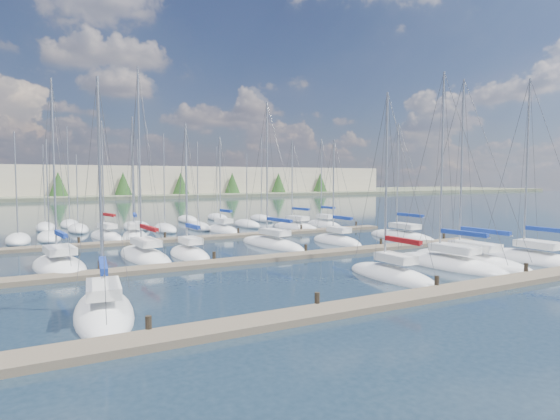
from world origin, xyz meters
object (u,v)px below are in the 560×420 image
sailboat_k (272,244)px  sailboat_q (295,227)px  sailboat_g (533,259)px  sailboat_b (104,312)px  sailboat_o (135,236)px  sailboat_d (392,275)px  sailboat_e (449,264)px  sailboat_j (189,254)px  sailboat_i (145,256)px  sailboat_r (324,225)px  sailboat_p (223,230)px  sailboat_n (106,236)px  sailboat_m (402,237)px  sailboat_f (469,260)px  sailboat_h (59,266)px  sailboat_l (337,241)px

sailboat_k → sailboat_q: (9.33, 11.58, -0.01)m
sailboat_g → sailboat_q: (-4.40, 28.08, -0.01)m
sailboat_b → sailboat_o: sailboat_o is taller
sailboat_d → sailboat_e: size_ratio=0.85×
sailboat_j → sailboat_e: sailboat_e is taller
sailboat_i → sailboat_r: sailboat_i is taller
sailboat_i → sailboat_p: (12.04, 13.94, -0.00)m
sailboat_d → sailboat_g: size_ratio=0.85×
sailboat_n → sailboat_e: bearing=-68.3°
sailboat_m → sailboat_q: bearing=110.8°
sailboat_f → sailboat_n: sailboat_f is taller
sailboat_f → sailboat_d: bearing=-172.5°
sailboat_h → sailboat_l: (24.47, 1.09, 0.01)m
sailboat_o → sailboat_f: (18.99, -26.31, -0.02)m
sailboat_j → sailboat_q: sailboat_q is taller
sailboat_d → sailboat_n: sailboat_n is taller
sailboat_k → sailboat_p: size_ratio=1.19×
sailboat_e → sailboat_j: bearing=134.5°
sailboat_b → sailboat_p: 33.22m
sailboat_o → sailboat_m: bearing=-19.5°
sailboat_k → sailboat_i: bearing=178.3°
sailboat_g → sailboat_m: (0.72, 14.87, -0.01)m
sailboat_d → sailboat_o: size_ratio=0.93×
sailboat_i → sailboat_r: (25.80, 13.30, 0.00)m
sailboat_k → sailboat_g: bearing=-57.4°
sailboat_d → sailboat_p: 28.75m
sailboat_r → sailboat_d: bearing=-117.5°
sailboat_e → sailboat_r: size_ratio=1.21×
sailboat_j → sailboat_k: size_ratio=0.81×
sailboat_k → sailboat_q: 14.87m
sailboat_r → sailboat_f: bearing=-102.0°
sailboat_b → sailboat_j: bearing=64.8°
sailboat_e → sailboat_n: sailboat_e is taller
sailboat_e → sailboat_f: size_ratio=1.01×
sailboat_n → sailboat_l: bearing=-49.6°
sailboat_g → sailboat_e: bearing=166.2°
sailboat_i → sailboat_p: sailboat_i is taller
sailboat_h → sailboat_l: sailboat_h is taller
sailboat_b → sailboat_n: 29.12m
sailboat_o → sailboat_q: bearing=8.7°
sailboat_j → sailboat_q: size_ratio=0.98×
sailboat_b → sailboat_r: size_ratio=0.97×
sailboat_f → sailboat_i: bearing=145.8°
sailboat_j → sailboat_g: bearing=-35.8°
sailboat_k → sailboat_o: 15.43m
sailboat_m → sailboat_r: 13.78m
sailboat_f → sailboat_i: (-20.82, 13.45, 0.01)m
sailboat_h → sailboat_p: size_ratio=1.18×
sailboat_j → sailboat_h: size_ratio=0.82×
sailboat_b → sailboat_q: 37.86m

